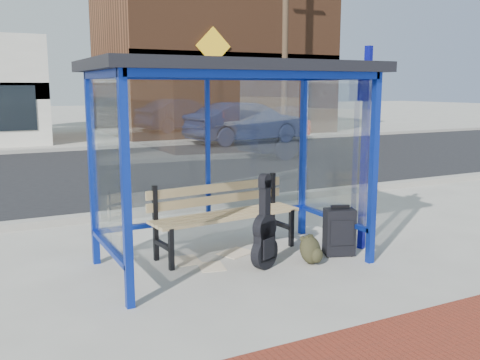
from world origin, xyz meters
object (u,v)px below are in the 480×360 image
guitar_bag (265,237)px  suitcase (339,232)px  bench (224,212)px  parked_car (246,123)px  fire_hydrant (308,128)px  backpack (311,250)px

guitar_bag → suitcase: size_ratio=1.64×
bench → parked_car: 13.90m
bench → suitcase: (1.26, -0.80, -0.23)m
parked_car → fire_hydrant: (3.68, 1.18, -0.39)m
bench → guitar_bag: (0.14, -0.83, -0.14)m
bench → parked_car: bearing=55.3°
suitcase → bench: bearing=167.7°
guitar_bag → parked_car: (6.59, 12.98, 0.39)m
bench → suitcase: size_ratio=3.12×
backpack → parked_car: parked_car is taller
bench → parked_car: size_ratio=0.43×
bench → suitcase: 1.51m
parked_car → fire_hydrant: parked_car is taller
bench → backpack: bench is taller
suitcase → fire_hydrant: fire_hydrant is taller
guitar_bag → parked_car: parked_car is taller
bench → backpack: 1.24m
guitar_bag → bench: bearing=76.2°
bench → parked_car: parked_car is taller
fire_hydrant → backpack: bearing=-124.1°
bench → fire_hydrant: 16.91m
suitcase → backpack: 0.55m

